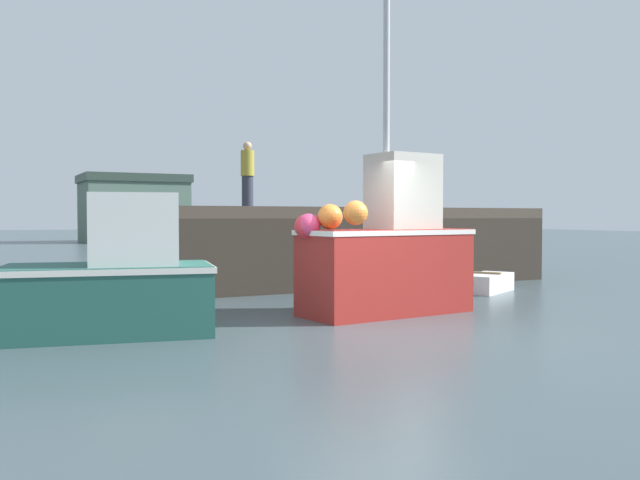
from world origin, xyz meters
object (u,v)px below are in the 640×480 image
fishing_boat_near_right (386,253)px  dockworker (248,175)px  fishing_boat_near_left (115,280)px  rowboat (487,283)px

fishing_boat_near_right → dockworker: size_ratio=3.48×
fishing_boat_near_left → dockworker: bearing=55.8°
fishing_boat_near_right → dockworker: bearing=89.4°
fishing_boat_near_right → dockworker: 6.77m
fishing_boat_near_left → fishing_boat_near_right: 4.36m
fishing_boat_near_left → dockworker: size_ratio=1.81×
fishing_boat_near_right → fishing_boat_near_left: bearing=179.3°
fishing_boat_near_right → rowboat: (3.67, 1.75, -0.81)m
rowboat → dockworker: 6.50m
fishing_boat_near_left → rowboat: size_ratio=1.81×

